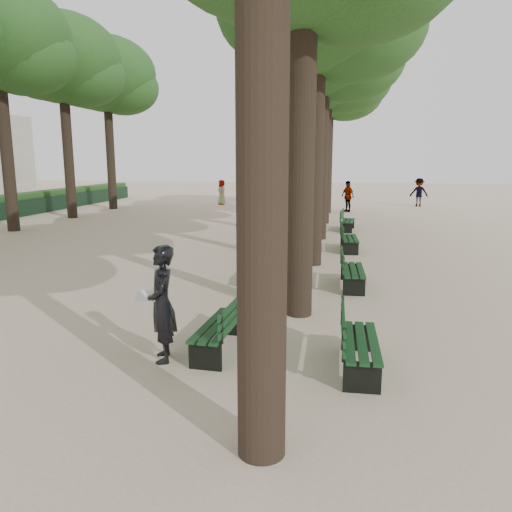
# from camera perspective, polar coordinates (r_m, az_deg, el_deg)

# --- Properties ---
(ground) EXTENTS (120.00, 120.00, 0.00)m
(ground) POSITION_cam_1_polar(r_m,az_deg,el_deg) (7.91, -8.10, -12.62)
(ground) COLOR beige
(ground) RESTS_ON ground
(tree_central_3) EXTENTS (6.00, 6.00, 9.95)m
(tree_central_3) POSITION_cam_1_polar(r_m,az_deg,el_deg) (20.40, 7.82, 23.70)
(tree_central_3) COLOR #33261C
(tree_central_3) RESTS_ON ground
(tree_central_4) EXTENTS (6.00, 6.00, 9.95)m
(tree_central_4) POSITION_cam_1_polar(r_m,az_deg,el_deg) (25.30, 8.21, 21.20)
(tree_central_4) COLOR #33261C
(tree_central_4) RESTS_ON ground
(tree_central_5) EXTENTS (6.00, 6.00, 9.95)m
(tree_central_5) POSITION_cam_1_polar(r_m,az_deg,el_deg) (30.23, 8.47, 19.52)
(tree_central_5) COLOR #33261C
(tree_central_5) RESTS_ON ground
(tree_far_4) EXTENTS (6.00, 6.00, 10.45)m
(tree_far_4) POSITION_cam_1_polar(r_m,az_deg,el_deg) (29.11, -21.35, 20.23)
(tree_far_4) COLOR #33261C
(tree_far_4) RESTS_ON ground
(tree_far_5) EXTENTS (6.00, 6.00, 10.45)m
(tree_far_5) POSITION_cam_1_polar(r_m,az_deg,el_deg) (33.49, -16.76, 19.21)
(tree_far_5) COLOR #33261C
(tree_far_5) RESTS_ON ground
(bench_left_0) EXTENTS (0.68, 1.83, 0.92)m
(bench_left_0) POSITION_cam_1_polar(r_m,az_deg,el_deg) (8.42, -4.11, -9.04)
(bench_left_0) COLOR black
(bench_left_0) RESTS_ON ground
(bench_left_1) EXTENTS (0.58, 1.80, 0.92)m
(bench_left_1) POSITION_cam_1_polar(r_m,az_deg,el_deg) (12.87, 0.82, -1.91)
(bench_left_1) COLOR black
(bench_left_1) RESTS_ON ground
(bench_left_2) EXTENTS (0.65, 1.82, 0.92)m
(bench_left_2) POSITION_cam_1_polar(r_m,az_deg,el_deg) (17.92, 3.34, 1.79)
(bench_left_2) COLOR black
(bench_left_2) RESTS_ON ground
(bench_left_3) EXTENTS (0.71, 1.84, 0.92)m
(bench_left_3) POSITION_cam_1_polar(r_m,az_deg,el_deg) (22.69, 4.67, 3.74)
(bench_left_3) COLOR black
(bench_left_3) RESTS_ON ground
(bench_right_0) EXTENTS (0.59, 1.81, 0.92)m
(bench_right_0) POSITION_cam_1_polar(r_m,az_deg,el_deg) (7.86, 11.78, -10.78)
(bench_right_0) COLOR black
(bench_right_0) RESTS_ON ground
(bench_right_1) EXTENTS (0.62, 1.82, 0.92)m
(bench_right_1) POSITION_cam_1_polar(r_m,az_deg,el_deg) (12.63, 10.97, -2.36)
(bench_right_1) COLOR black
(bench_right_1) RESTS_ON ground
(bench_right_2) EXTENTS (0.66, 1.83, 0.92)m
(bench_right_2) POSITION_cam_1_polar(r_m,az_deg,el_deg) (17.61, 10.61, 1.45)
(bench_right_2) COLOR black
(bench_right_2) RESTS_ON ground
(bench_right_3) EXTENTS (0.71, 1.84, 0.92)m
(bench_right_3) POSITION_cam_1_polar(r_m,az_deg,el_deg) (22.57, 10.41, 3.55)
(bench_right_3) COLOR black
(bench_right_3) RESTS_ON ground
(man_with_map) EXTENTS (0.74, 0.83, 1.86)m
(man_with_map) POSITION_cam_1_polar(r_m,az_deg,el_deg) (7.98, -10.70, -5.39)
(man_with_map) COLOR black
(man_with_map) RESTS_ON ground
(pedestrian_b) EXTENTS (1.21, 0.38, 1.87)m
(pedestrian_b) POSITION_cam_1_polar(r_m,az_deg,el_deg) (35.28, 18.12, 6.93)
(pedestrian_b) COLOR #262628
(pedestrian_b) RESTS_ON ground
(pedestrian_c) EXTENTS (0.96, 1.09, 1.85)m
(pedestrian_c) POSITION_cam_1_polar(r_m,az_deg,el_deg) (30.60, 10.42, 6.72)
(pedestrian_c) COLOR #262628
(pedestrian_c) RESTS_ON ground
(pedestrian_d) EXTENTS (0.61, 0.90, 1.71)m
(pedestrian_d) POSITION_cam_1_polar(r_m,az_deg,el_deg) (34.86, -3.94, 7.27)
(pedestrian_d) COLOR #262628
(pedestrian_d) RESTS_ON ground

